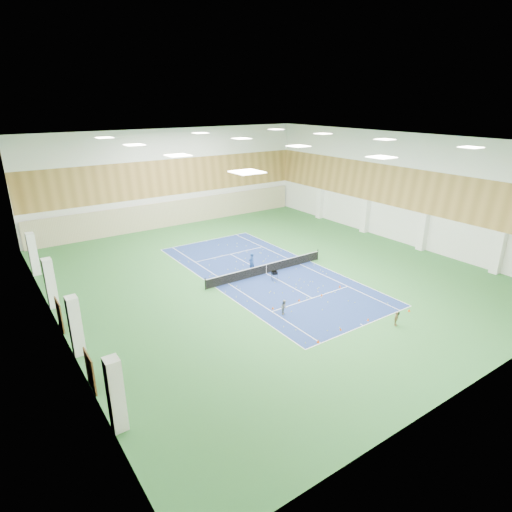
{
  "coord_description": "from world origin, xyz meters",
  "views": [
    {
      "loc": [
        -21.72,
        -29.75,
        15.33
      ],
      "look_at": [
        -1.19,
        -0.03,
        2.0
      ],
      "focal_mm": 30.0,
      "sensor_mm": 36.0,
      "label": 1
    }
  ],
  "objects_px": {
    "coach": "(252,262)",
    "child_court": "(284,307)",
    "child_apron": "(396,319)",
    "tennis_net": "(266,268)",
    "ball_cart": "(274,276)"
  },
  "relations": [
    {
      "from": "child_apron",
      "to": "tennis_net",
      "type": "bearing_deg",
      "value": 81.2
    },
    {
      "from": "child_apron",
      "to": "ball_cart",
      "type": "relative_size",
      "value": 1.23
    },
    {
      "from": "coach",
      "to": "child_court",
      "type": "relative_size",
      "value": 1.65
    },
    {
      "from": "coach",
      "to": "ball_cart",
      "type": "xyz_separation_m",
      "value": [
        0.58,
        -2.79,
        -0.52
      ]
    },
    {
      "from": "coach",
      "to": "child_court",
      "type": "bearing_deg",
      "value": 53.85
    },
    {
      "from": "child_court",
      "to": "child_apron",
      "type": "xyz_separation_m",
      "value": [
        5.46,
        -5.96,
        -0.04
      ]
    },
    {
      "from": "child_court",
      "to": "coach",
      "type": "bearing_deg",
      "value": 36.13
    },
    {
      "from": "tennis_net",
      "to": "child_apron",
      "type": "bearing_deg",
      "value": -81.63
    },
    {
      "from": "ball_cart",
      "to": "tennis_net",
      "type": "bearing_deg",
      "value": 99.75
    },
    {
      "from": "tennis_net",
      "to": "coach",
      "type": "xyz_separation_m",
      "value": [
        -0.89,
        1.13,
        0.41
      ]
    },
    {
      "from": "tennis_net",
      "to": "ball_cart",
      "type": "distance_m",
      "value": 1.7
    },
    {
      "from": "tennis_net",
      "to": "ball_cart",
      "type": "relative_size",
      "value": 14.69
    },
    {
      "from": "tennis_net",
      "to": "coach",
      "type": "height_order",
      "value": "coach"
    },
    {
      "from": "child_court",
      "to": "ball_cart",
      "type": "xyz_separation_m",
      "value": [
        3.21,
        5.53,
        -0.14
      ]
    },
    {
      "from": "ball_cart",
      "to": "child_apron",
      "type": "bearing_deg",
      "value": -58.59
    }
  ]
}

